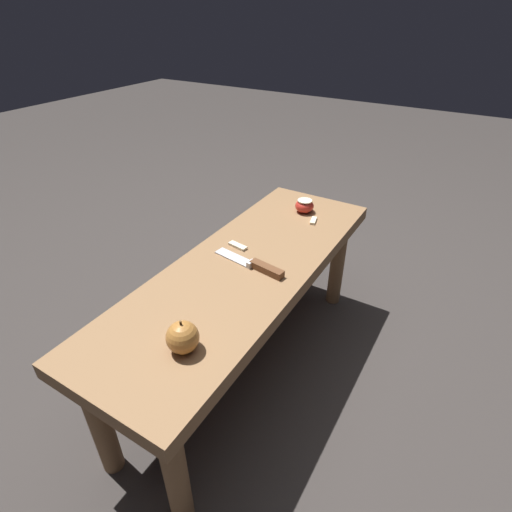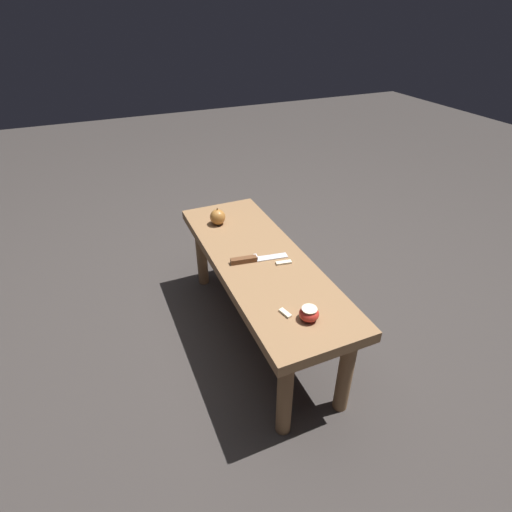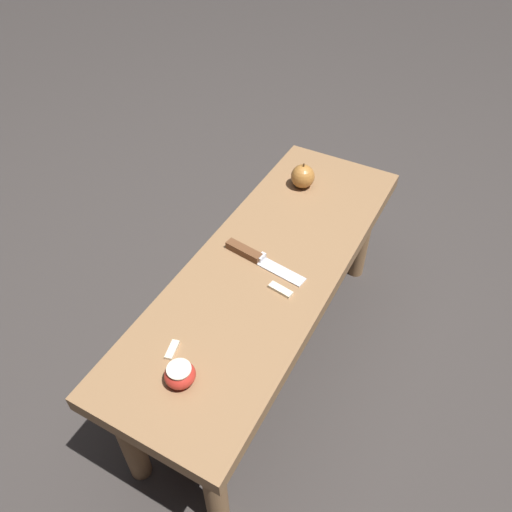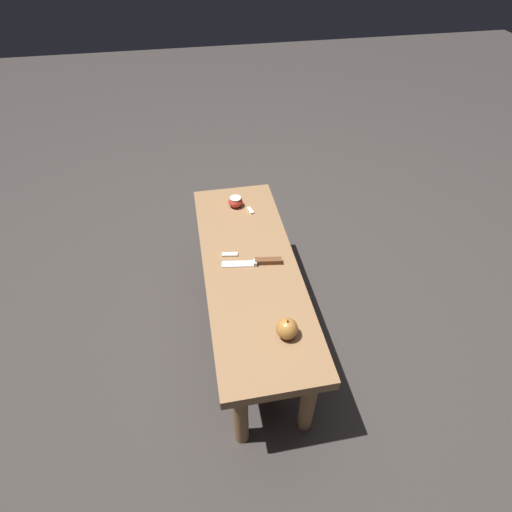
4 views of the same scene
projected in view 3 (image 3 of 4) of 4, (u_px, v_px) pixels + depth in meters
name	position (u px, v px, depth m)	size (l,w,h in m)	color
ground_plane	(266.00, 354.00, 1.49)	(8.00, 8.00, 0.00)	#383330
wooden_bench	(268.00, 280.00, 1.26)	(1.03, 0.35, 0.39)	olive
knife	(254.00, 256.00, 1.23)	(0.06, 0.22, 0.02)	silver
apple_whole	(303.00, 176.00, 1.42)	(0.07, 0.07, 0.08)	#B27233
apple_cut	(182.00, 375.00, 0.97)	(0.06, 0.06, 0.04)	red
apple_slice_near_knife	(172.00, 350.00, 1.03)	(0.05, 0.03, 0.01)	beige
apple_slice_center	(281.00, 290.00, 1.15)	(0.03, 0.06, 0.01)	beige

